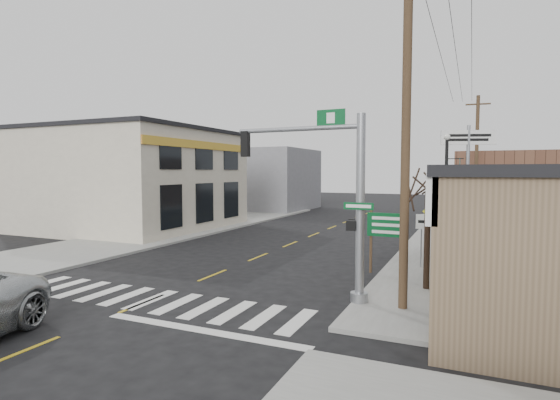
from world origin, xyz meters
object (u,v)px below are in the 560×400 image
at_px(lamp_post, 447,185).
at_px(traffic_signal_pole, 338,187).
at_px(guide_sign, 386,231).
at_px(fire_hydrant, 444,282).
at_px(utility_pole_far, 476,160).
at_px(bare_tree, 429,175).
at_px(utility_pole_near, 406,132).
at_px(dance_center_sign, 468,153).

bearing_deg(lamp_post, traffic_signal_pole, -112.57).
height_order(guide_sign, fire_hydrant, guide_sign).
bearing_deg(fire_hydrant, lamp_post, 92.55).
relative_size(traffic_signal_pole, utility_pole_far, 0.64).
distance_m(fire_hydrant, lamp_post, 7.37).
relative_size(bare_tree, utility_pole_far, 0.53).
height_order(fire_hydrant, utility_pole_near, utility_pole_near).
height_order(traffic_signal_pole, fire_hydrant, traffic_signal_pole).
bearing_deg(dance_center_sign, guide_sign, -122.16).
height_order(lamp_post, utility_pole_far, utility_pole_far).
distance_m(traffic_signal_pole, guide_sign, 4.39).
bearing_deg(fire_hydrant, bare_tree, 157.85).
xyz_separation_m(bare_tree, utility_pole_far, (1.58, 18.18, 0.89)).
bearing_deg(lamp_post, utility_pole_far, 77.90).
relative_size(lamp_post, dance_center_sign, 0.86).
distance_m(fire_hydrant, utility_pole_far, 18.95).
distance_m(traffic_signal_pole, utility_pole_near, 2.54).
xyz_separation_m(dance_center_sign, bare_tree, (-1.08, -12.41, -1.18)).
height_order(lamp_post, bare_tree, lamp_post).
relative_size(fire_hydrant, utility_pole_near, 0.06).
xyz_separation_m(traffic_signal_pole, utility_pole_near, (1.99, -0.09, 1.58)).
relative_size(dance_center_sign, bare_tree, 1.36).
relative_size(traffic_signal_pole, dance_center_sign, 0.88).
bearing_deg(utility_pole_near, lamp_post, 83.47).
bearing_deg(lamp_post, fire_hydrant, -93.20).
distance_m(traffic_signal_pole, dance_center_sign, 15.31).
bearing_deg(guide_sign, utility_pole_near, -72.13).
height_order(dance_center_sign, utility_pole_far, utility_pole_far).
xyz_separation_m(fire_hydrant, utility_pole_far, (1.00, 18.41, 4.38)).
xyz_separation_m(dance_center_sign, utility_pole_far, (0.50, 5.76, -0.29)).
height_order(guide_sign, utility_pole_far, utility_pole_far).
distance_m(lamp_post, dance_center_sign, 6.20).
bearing_deg(bare_tree, utility_pole_far, 85.02).
bearing_deg(traffic_signal_pole, fire_hydrant, 37.99).
bearing_deg(lamp_post, guide_sign, -116.55).
height_order(traffic_signal_pole, utility_pole_far, utility_pole_far).
xyz_separation_m(guide_sign, bare_tree, (1.62, -1.50, 2.16)).
height_order(guide_sign, lamp_post, lamp_post).
bearing_deg(guide_sign, dance_center_sign, 77.26).
xyz_separation_m(traffic_signal_pole, lamp_post, (2.69, 8.91, -0.18)).
relative_size(fire_hydrant, dance_center_sign, 0.09).
height_order(fire_hydrant, dance_center_sign, dance_center_sign).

